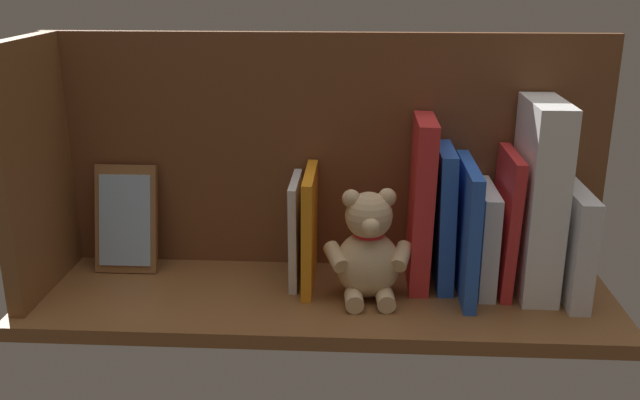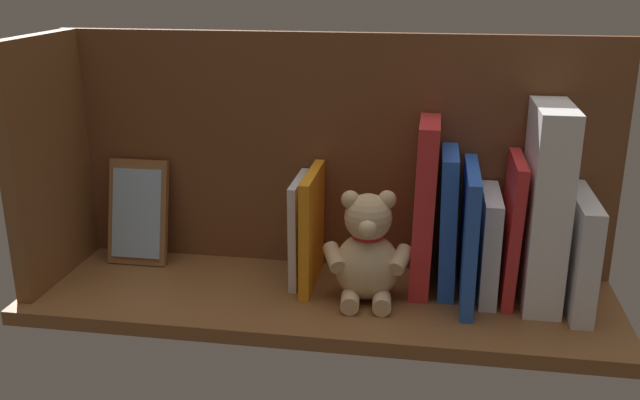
# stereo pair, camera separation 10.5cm
# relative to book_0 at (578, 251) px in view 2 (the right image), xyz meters

# --- Properties ---
(ground_plane) EXTENTS (0.90, 0.28, 0.02)m
(ground_plane) POSITION_rel_book_0_xyz_m (0.38, 0.02, -0.10)
(ground_plane) COLOR brown
(shelf_back_panel) EXTENTS (0.90, 0.02, 0.38)m
(shelf_back_panel) POSITION_rel_book_0_xyz_m (0.38, -0.10, 0.11)
(shelf_back_panel) COLOR brown
(shelf_back_panel) RESTS_ON ground_plane
(shelf_side_divider) EXTENTS (0.02, 0.22, 0.38)m
(shelf_side_divider) POSITION_rel_book_0_xyz_m (0.81, 0.02, 0.11)
(shelf_side_divider) COLOR brown
(shelf_side_divider) RESTS_ON ground_plane
(book_0) EXTENTS (0.03, 0.17, 0.17)m
(book_0) POSITION_rel_book_0_xyz_m (0.00, 0.00, 0.00)
(book_0) COLOR silver
(book_0) RESTS_ON ground_plane
(dictionary_thick_white) EXTENTS (0.05, 0.15, 0.30)m
(dictionary_thick_white) POSITION_rel_book_0_xyz_m (0.05, -0.01, 0.06)
(dictionary_thick_white) COLOR white
(dictionary_thick_white) RESTS_ON ground_plane
(book_1) EXTENTS (0.02, 0.14, 0.22)m
(book_1) POSITION_rel_book_0_xyz_m (0.10, -0.02, 0.02)
(book_1) COLOR red
(book_1) RESTS_ON ground_plane
(book_2) EXTENTS (0.03, 0.14, 0.16)m
(book_2) POSITION_rel_book_0_xyz_m (0.13, -0.02, -0.00)
(book_2) COLOR silver
(book_2) RESTS_ON ground_plane
(book_3) EXTENTS (0.02, 0.18, 0.20)m
(book_3) POSITION_rel_book_0_xyz_m (0.16, 0.00, 0.02)
(book_3) COLOR blue
(book_3) RESTS_ON ground_plane
(book_4) EXTENTS (0.03, 0.12, 0.22)m
(book_4) POSITION_rel_book_0_xyz_m (0.19, -0.03, 0.03)
(book_4) COLOR blue
(book_4) RESTS_ON ground_plane
(book_5) EXTENTS (0.04, 0.12, 0.27)m
(book_5) POSITION_rel_book_0_xyz_m (0.23, -0.02, 0.05)
(book_5) COLOR red
(book_5) RESTS_ON ground_plane
(teddy_bear) EXTENTS (0.14, 0.11, 0.17)m
(teddy_bear) POSITION_rel_book_0_xyz_m (0.31, 0.03, -0.01)
(teddy_bear) COLOR #D1B284
(teddy_bear) RESTS_ON ground_plane
(book_6) EXTENTS (0.02, 0.15, 0.18)m
(book_6) POSITION_rel_book_0_xyz_m (0.40, -0.01, 0.01)
(book_6) COLOR orange
(book_6) RESTS_ON ground_plane
(book_7) EXTENTS (0.01, 0.12, 0.17)m
(book_7) POSITION_rel_book_0_xyz_m (0.42, -0.02, -0.00)
(book_7) COLOR silver
(book_7) RESTS_ON ground_plane
(picture_frame_leaning) EXTENTS (0.10, 0.06, 0.17)m
(picture_frame_leaning) POSITION_rel_book_0_xyz_m (0.70, -0.05, 0.00)
(picture_frame_leaning) COLOR brown
(picture_frame_leaning) RESTS_ON ground_plane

